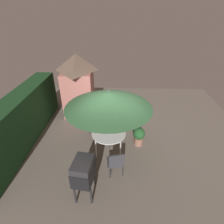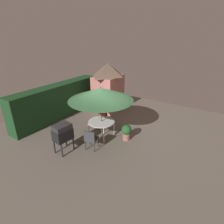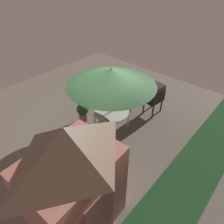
{
  "view_description": "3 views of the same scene",
  "coord_description": "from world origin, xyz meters",
  "px_view_note": "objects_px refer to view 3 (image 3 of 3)",
  "views": [
    {
      "loc": [
        -5.36,
        -0.09,
        4.49
      ],
      "look_at": [
        0.12,
        0.14,
        1.29
      ],
      "focal_mm": 28.43,
      "sensor_mm": 36.0,
      "label": 1
    },
    {
      "loc": [
        -6.25,
        -4.18,
        4.41
      ],
      "look_at": [
        0.11,
        0.0,
        1.07
      ],
      "focal_mm": 29.05,
      "sensor_mm": 36.0,
      "label": 2
    },
    {
      "loc": [
        3.66,
        3.89,
        4.8
      ],
      "look_at": [
        -0.32,
        0.34,
        0.83
      ],
      "focal_mm": 32.17,
      "sensor_mm": 36.0,
      "label": 3
    }
  ],
  "objects_px": {
    "patio_umbrella": "(111,77)",
    "potted_plant_by_shed": "(83,111)",
    "garden_shed": "(73,182)",
    "chair_near_shed": "(106,141)",
    "person_in_red": "(106,132)",
    "bbq_grill": "(154,94)",
    "patio_table": "(111,113)",
    "chair_far_side": "(125,101)"
  },
  "relations": [
    {
      "from": "bbq_grill",
      "to": "chair_far_side",
      "type": "xyz_separation_m",
      "value": [
        0.69,
        -0.83,
        -0.33
      ]
    },
    {
      "from": "patio_umbrella",
      "to": "person_in_red",
      "type": "bearing_deg",
      "value": 33.35
    },
    {
      "from": "patio_umbrella",
      "to": "garden_shed",
      "type": "bearing_deg",
      "value": 29.13
    },
    {
      "from": "chair_near_shed",
      "to": "potted_plant_by_shed",
      "type": "height_order",
      "value": "chair_near_shed"
    },
    {
      "from": "patio_umbrella",
      "to": "chair_near_shed",
      "type": "height_order",
      "value": "patio_umbrella"
    },
    {
      "from": "patio_table",
      "to": "person_in_red",
      "type": "relative_size",
      "value": 0.94
    },
    {
      "from": "patio_umbrella",
      "to": "bbq_grill",
      "type": "distance_m",
      "value": 2.22
    },
    {
      "from": "bbq_grill",
      "to": "potted_plant_by_shed",
      "type": "bearing_deg",
      "value": -37.8
    },
    {
      "from": "chair_far_side",
      "to": "potted_plant_by_shed",
      "type": "xyz_separation_m",
      "value": [
        1.45,
        -0.83,
        -0.11
      ]
    },
    {
      "from": "patio_umbrella",
      "to": "bbq_grill",
      "type": "bearing_deg",
      "value": 162.71
    },
    {
      "from": "bbq_grill",
      "to": "person_in_red",
      "type": "distance_m",
      "value": 2.69
    },
    {
      "from": "chair_far_side",
      "to": "person_in_red",
      "type": "height_order",
      "value": "person_in_red"
    },
    {
      "from": "chair_far_side",
      "to": "patio_table",
      "type": "bearing_deg",
      "value": 13.82
    },
    {
      "from": "patio_umbrella",
      "to": "chair_far_side",
      "type": "bearing_deg",
      "value": -166.18
    },
    {
      "from": "chair_far_side",
      "to": "person_in_red",
      "type": "xyz_separation_m",
      "value": [
        2.01,
        0.87,
        0.26
      ]
    },
    {
      "from": "patio_table",
      "to": "chair_far_side",
      "type": "bearing_deg",
      "value": -166.18
    },
    {
      "from": "chair_near_shed",
      "to": "person_in_red",
      "type": "relative_size",
      "value": 0.71
    },
    {
      "from": "person_in_red",
      "to": "garden_shed",
      "type": "bearing_deg",
      "value": 27.05
    },
    {
      "from": "chair_far_side",
      "to": "patio_umbrella",
      "type": "bearing_deg",
      "value": 13.82
    },
    {
      "from": "chair_near_shed",
      "to": "bbq_grill",
      "type": "bearing_deg",
      "value": -178.18
    },
    {
      "from": "bbq_grill",
      "to": "chair_near_shed",
      "type": "relative_size",
      "value": 1.33
    },
    {
      "from": "chair_near_shed",
      "to": "patio_umbrella",
      "type": "bearing_deg",
      "value": -146.65
    },
    {
      "from": "garden_shed",
      "to": "chair_far_side",
      "type": "height_order",
      "value": "garden_shed"
    },
    {
      "from": "chair_near_shed",
      "to": "chair_far_side",
      "type": "bearing_deg",
      "value": -156.25
    },
    {
      "from": "patio_table",
      "to": "patio_umbrella",
      "type": "bearing_deg",
      "value": -135.0
    },
    {
      "from": "patio_umbrella",
      "to": "bbq_grill",
      "type": "relative_size",
      "value": 2.34
    },
    {
      "from": "garden_shed",
      "to": "person_in_red",
      "type": "distance_m",
      "value": 2.3
    },
    {
      "from": "patio_table",
      "to": "bbq_grill",
      "type": "bearing_deg",
      "value": 162.71
    },
    {
      "from": "chair_near_shed",
      "to": "garden_shed",
      "type": "bearing_deg",
      "value": 26.8
    },
    {
      "from": "patio_umbrella",
      "to": "patio_table",
      "type": "bearing_deg",
      "value": 45.0
    },
    {
      "from": "patio_umbrella",
      "to": "potted_plant_by_shed",
      "type": "xyz_separation_m",
      "value": [
        0.35,
        -1.1,
        -1.63
      ]
    },
    {
      "from": "chair_near_shed",
      "to": "potted_plant_by_shed",
      "type": "relative_size",
      "value": 1.24
    },
    {
      "from": "potted_plant_by_shed",
      "to": "chair_near_shed",
      "type": "bearing_deg",
      "value": 70.26
    },
    {
      "from": "bbq_grill",
      "to": "person_in_red",
      "type": "bearing_deg",
      "value": 0.86
    },
    {
      "from": "patio_table",
      "to": "potted_plant_by_shed",
      "type": "xyz_separation_m",
      "value": [
        0.35,
        -1.1,
        -0.29
      ]
    },
    {
      "from": "garden_shed",
      "to": "bbq_grill",
      "type": "relative_size",
      "value": 2.35
    },
    {
      "from": "garden_shed",
      "to": "chair_near_shed",
      "type": "bearing_deg",
      "value": -153.2
    },
    {
      "from": "patio_table",
      "to": "chair_far_side",
      "type": "relative_size",
      "value": 1.32
    },
    {
      "from": "chair_near_shed",
      "to": "chair_far_side",
      "type": "height_order",
      "value": "same"
    },
    {
      "from": "chair_far_side",
      "to": "chair_near_shed",
      "type": "bearing_deg",
      "value": 23.75
    },
    {
      "from": "patio_umbrella",
      "to": "person_in_red",
      "type": "distance_m",
      "value": 1.66
    },
    {
      "from": "chair_near_shed",
      "to": "chair_far_side",
      "type": "distance_m",
      "value": 2.27
    }
  ]
}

